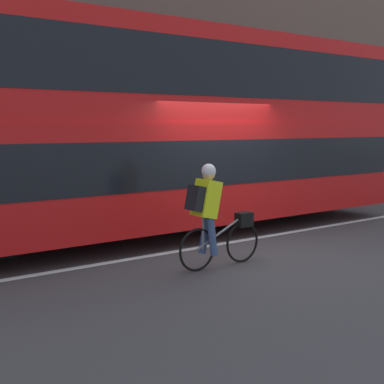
# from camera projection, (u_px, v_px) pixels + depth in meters

# --- Properties ---
(ground_plane) EXTENTS (80.00, 80.00, 0.00)m
(ground_plane) POSITION_uv_depth(u_px,v_px,m) (224.00, 246.00, 9.41)
(ground_plane) COLOR #424244
(road_center_line) EXTENTS (50.00, 0.14, 0.01)m
(road_center_line) POSITION_uv_depth(u_px,v_px,m) (219.00, 244.00, 9.52)
(road_center_line) COLOR silver
(road_center_line) RESTS_ON ground_plane
(sidewalk_curb) EXTENTS (60.00, 2.49, 0.11)m
(sidewalk_curb) POSITION_uv_depth(u_px,v_px,m) (98.00, 208.00, 13.35)
(sidewalk_curb) COLOR #A8A399
(sidewalk_curb) RESTS_ON ground_plane
(building_facade) EXTENTS (60.00, 0.30, 9.18)m
(building_facade) POSITION_uv_depth(u_px,v_px,m) (70.00, 30.00, 13.91)
(building_facade) COLOR brown
(building_facade) RESTS_ON ground_plane
(bus) EXTENTS (10.44, 2.50, 3.85)m
(bus) POSITION_uv_depth(u_px,v_px,m) (172.00, 124.00, 10.15)
(bus) COLOR black
(bus) RESTS_ON ground_plane
(cyclist_on_bike) EXTENTS (1.51, 0.32, 1.56)m
(cyclist_on_bike) POSITION_uv_depth(u_px,v_px,m) (212.00, 212.00, 7.82)
(cyclist_on_bike) COLOR black
(cyclist_on_bike) RESTS_ON ground_plane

